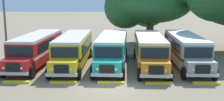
{
  "coord_description": "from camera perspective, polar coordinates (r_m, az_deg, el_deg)",
  "views": [
    {
      "loc": [
        0.47,
        -18.78,
        6.27
      ],
      "look_at": [
        0.0,
        5.73,
        1.6
      ],
      "focal_mm": 44.23,
      "sensor_mm": 36.0,
      "label": 1
    }
  ],
  "objects": [
    {
      "name": "utility_pole",
      "position": [
        28.9,
        -21.24,
        5.37
      ],
      "size": [
        1.8,
        0.2,
        7.31
      ],
      "color": "brown",
      "rests_on": "ground_plane"
    },
    {
      "name": "parked_bus_slot_1",
      "position": [
        26.32,
        -7.97,
        0.42
      ],
      "size": [
        2.72,
        10.84,
        2.82
      ],
      "rotation": [
        0.0,
        0.0,
        -1.57
      ],
      "color": "yellow",
      "rests_on": "ground_plane"
    },
    {
      "name": "curb_wheelstop_0",
      "position": [
        22.0,
        -19.17,
        -6.19
      ],
      "size": [
        2.0,
        0.36,
        0.15
      ],
      "primitive_type": "cube",
      "color": "yellow",
      "rests_on": "ground_plane"
    },
    {
      "name": "parked_bus_slot_3",
      "position": [
        26.01,
        7.79,
        0.3
      ],
      "size": [
        2.93,
        10.87,
        2.82
      ],
      "rotation": [
        0.0,
        0.0,
        -1.6
      ],
      "color": "orange",
      "rests_on": "ground_plane"
    },
    {
      "name": "parked_bus_slot_0",
      "position": [
        27.42,
        -15.24,
        0.56
      ],
      "size": [
        3.06,
        10.89,
        2.82
      ],
      "rotation": [
        0.0,
        0.0,
        -1.61
      ],
      "color": "red",
      "rests_on": "ground_plane"
    },
    {
      "name": "parked_bus_slot_2",
      "position": [
        26.05,
        0.06,
        0.42
      ],
      "size": [
        3.17,
        10.91,
        2.82
      ],
      "rotation": [
        0.0,
        0.0,
        -1.62
      ],
      "color": "teal",
      "rests_on": "ground_plane"
    },
    {
      "name": "curb_wheelstop_1",
      "position": [
        21.05,
        -10.02,
        -6.5
      ],
      "size": [
        2.0,
        0.36,
        0.15
      ],
      "primitive_type": "cube",
      "color": "yellow",
      "rests_on": "ground_plane"
    },
    {
      "name": "curb_wheelstop_3",
      "position": [
        20.88,
        9.58,
        -6.62
      ],
      "size": [
        2.0,
        0.36,
        0.15
      ],
      "primitive_type": "cube",
      "color": "yellow",
      "rests_on": "ground_plane"
    },
    {
      "name": "broad_shade_tree",
      "position": [
        37.71,
        7.67,
        9.36
      ],
      "size": [
        11.35,
        12.19,
        8.59
      ],
      "color": "brown",
      "rests_on": "ground_plane"
    },
    {
      "name": "ground_plane",
      "position": [
        19.8,
        -0.32,
        -7.67
      ],
      "size": [
        220.0,
        220.0,
        0.0
      ],
      "primitive_type": "plane",
      "color": "#84755B"
    },
    {
      "name": "curb_wheelstop_4",
      "position": [
        21.69,
        18.94,
        -6.41
      ],
      "size": [
        2.0,
        0.36,
        0.15
      ],
      "primitive_type": "cube",
      "color": "yellow",
      "rests_on": "ground_plane"
    },
    {
      "name": "parked_bus_slot_4",
      "position": [
        26.92,
        14.97,
        0.38
      ],
      "size": [
        2.83,
        10.86,
        2.82
      ],
      "rotation": [
        0.0,
        0.0,
        -1.59
      ],
      "color": "#9E9993",
      "rests_on": "ground_plane"
    },
    {
      "name": "curb_wheelstop_2",
      "position": [
        20.66,
        -0.26,
        -6.66
      ],
      "size": [
        2.0,
        0.36,
        0.15
      ],
      "primitive_type": "cube",
      "color": "yellow",
      "rests_on": "ground_plane"
    }
  ]
}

